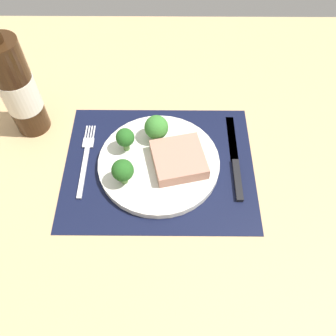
% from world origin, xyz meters
% --- Properties ---
extents(ground_plane, '(1.40, 1.10, 0.03)m').
position_xyz_m(ground_plane, '(0.00, 0.00, -0.01)').
color(ground_plane, tan).
extents(placemat, '(0.41, 0.32, 0.00)m').
position_xyz_m(placemat, '(0.00, 0.00, 0.00)').
color(placemat, black).
rests_on(placemat, ground_plane).
extents(plate, '(0.26, 0.26, 0.02)m').
position_xyz_m(plate, '(0.00, 0.00, 0.01)').
color(plate, silver).
rests_on(plate, placemat).
extents(steak, '(0.12, 0.12, 0.03)m').
position_xyz_m(steak, '(0.04, -0.01, 0.03)').
color(steak, tan).
rests_on(steak, plate).
extents(broccoli_near_fork, '(0.04, 0.04, 0.06)m').
position_xyz_m(broccoli_near_fork, '(-0.07, -0.05, 0.06)').
color(broccoli_near_fork, '#5B8942').
rests_on(broccoli_near_fork, plate).
extents(broccoli_near_steak, '(0.05, 0.05, 0.06)m').
position_xyz_m(broccoli_near_steak, '(-0.01, 0.06, 0.05)').
color(broccoli_near_steak, '#6B994C').
rests_on(broccoli_near_steak, plate).
extents(broccoli_center, '(0.04, 0.04, 0.06)m').
position_xyz_m(broccoli_center, '(-0.07, 0.03, 0.06)').
color(broccoli_center, '#5B8942').
rests_on(broccoli_center, plate).
extents(fork, '(0.02, 0.19, 0.01)m').
position_xyz_m(fork, '(-0.16, 0.01, 0.01)').
color(fork, silver).
rests_on(fork, placemat).
extents(knife, '(0.02, 0.23, 0.01)m').
position_xyz_m(knife, '(0.16, 0.01, 0.01)').
color(knife, black).
rests_on(knife, placemat).
extents(wine_bottle, '(0.08, 0.08, 0.33)m').
position_xyz_m(wine_bottle, '(-0.29, 0.11, 0.12)').
color(wine_bottle, '#331E0F').
rests_on(wine_bottle, ground_plane).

